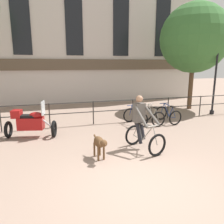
% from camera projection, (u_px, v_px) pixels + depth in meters
% --- Properties ---
extents(ground_plane, '(60.00, 60.00, 0.00)m').
position_uv_depth(ground_plane, '(142.00, 184.00, 4.94)').
color(ground_plane, gray).
extents(canal_railing, '(15.05, 0.05, 1.05)m').
position_uv_depth(canal_railing, '(93.00, 109.00, 9.64)').
color(canal_railing, '#2D2B28').
rests_on(canal_railing, ground_plane).
extents(building_facade, '(18.00, 0.72, 11.81)m').
position_uv_depth(building_facade, '(73.00, 12.00, 13.94)').
color(building_facade, beige).
rests_on(building_facade, ground_plane).
extents(cyclist_with_bike, '(0.98, 1.31, 1.70)m').
position_uv_depth(cyclist_with_bike, '(142.00, 126.00, 6.83)').
color(cyclist_with_bike, black).
rests_on(cyclist_with_bike, ground_plane).
extents(dog, '(0.32, 0.90, 0.67)m').
position_uv_depth(dog, '(100.00, 143.00, 6.14)').
color(dog, brown).
rests_on(dog, ground_plane).
extents(parked_motorcycle, '(1.86, 1.00, 1.35)m').
position_uv_depth(parked_motorcycle, '(30.00, 123.00, 7.95)').
color(parked_motorcycle, black).
rests_on(parked_motorcycle, ground_plane).
extents(parked_bicycle_near_lamp, '(0.78, 1.18, 0.86)m').
position_uv_depth(parked_bicycle_near_lamp, '(135.00, 117.00, 9.60)').
color(parked_bicycle_near_lamp, black).
rests_on(parked_bicycle_near_lamp, ground_plane).
extents(parked_bicycle_mid_left, '(0.73, 1.15, 0.86)m').
position_uv_depth(parked_bicycle_mid_left, '(152.00, 116.00, 9.83)').
color(parked_bicycle_mid_left, black).
rests_on(parked_bicycle_mid_left, ground_plane).
extents(parked_bicycle_mid_right, '(0.78, 1.18, 0.86)m').
position_uv_depth(parked_bicycle_mid_right, '(168.00, 115.00, 10.06)').
color(parked_bicycle_mid_right, black).
rests_on(parked_bicycle_mid_right, ground_plane).
extents(street_lamp, '(0.28, 0.28, 4.38)m').
position_uv_depth(street_lamp, '(216.00, 68.00, 11.25)').
color(street_lamp, black).
rests_on(street_lamp, ground_plane).
extents(tree_canalside_right, '(3.88, 3.88, 6.01)m').
position_uv_depth(tree_canalside_right, '(194.00, 38.00, 12.36)').
color(tree_canalside_right, brown).
rests_on(tree_canalside_right, ground_plane).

